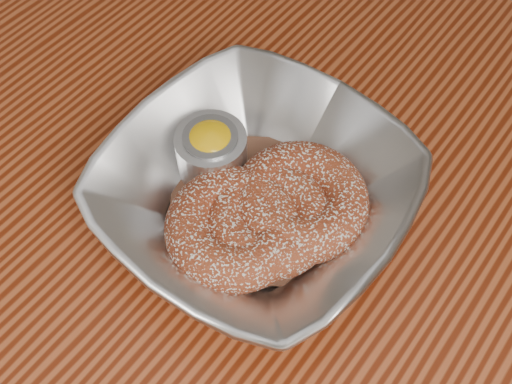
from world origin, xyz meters
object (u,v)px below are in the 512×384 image
Objects in this scene: donut_front at (234,228)px; donut_extra at (269,219)px; donut_back at (300,201)px; ramekin at (212,151)px; serving_bowl at (256,192)px; table at (367,262)px.

donut_extra is (0.02, 0.02, -0.00)m from donut_front.
ramekin is (-0.09, -0.01, 0.00)m from donut_back.
donut_front is (0.01, -0.04, -0.00)m from serving_bowl.
donut_front is at bearing -116.96° from donut_back.
donut_back is 1.85× the size of ramekin.
serving_bowl is 2.33× the size of donut_extra.
donut_back is at bearing 70.98° from donut_extra.
donut_front is 0.03m from donut_extra.
donut_extra is at bearing -30.23° from serving_bowl.
donut_front reaches higher than table.
donut_back is 0.09m from ramekin.
ramekin reaches higher than donut_back.
ramekin is at bearing 143.60° from donut_front.
table is 0.20m from ramekin.
serving_bowl is at bearing 149.77° from donut_extra.
donut_extra is at bearing -15.28° from ramekin.
donut_back is (-0.05, -0.05, 0.13)m from table.
donut_back reaches higher than donut_extra.
donut_extra is 1.72× the size of ramekin.
serving_bowl is (-0.09, -0.07, 0.13)m from table.
donut_back reaches higher than table.
donut_front is at bearing -125.44° from donut_extra.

